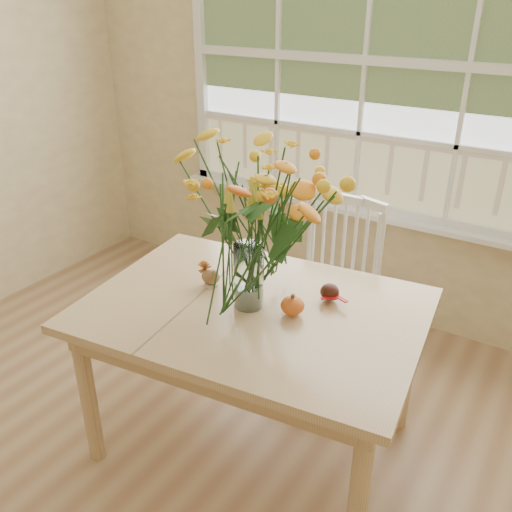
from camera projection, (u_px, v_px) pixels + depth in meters
The scene contains 8 objects.
wall_back at pixel (365, 97), 3.05m from camera, with size 4.00×0.02×2.70m, color tan.
window at pixel (365, 64), 2.95m from camera, with size 2.42×0.12×1.74m.
dining_table at pixel (253, 325), 2.26m from camera, with size 1.47×1.13×0.73m.
windsor_chair at pixel (334, 279), 2.84m from camera, with size 0.44×0.42×0.94m.
flower_vase at pixel (248, 213), 2.05m from camera, with size 0.57×0.57×0.68m.
pumpkin at pixel (292, 306), 2.14m from camera, with size 0.10×0.10×0.07m, color #C94F17.
turkey_figurine at pixel (211, 277), 2.35m from camera, with size 0.09×0.08×0.10m.
dark_gourd at pixel (330, 293), 2.25m from camera, with size 0.12×0.08×0.07m.
Camera 1 is at (1.17, -0.72, 1.90)m, focal length 38.00 mm.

